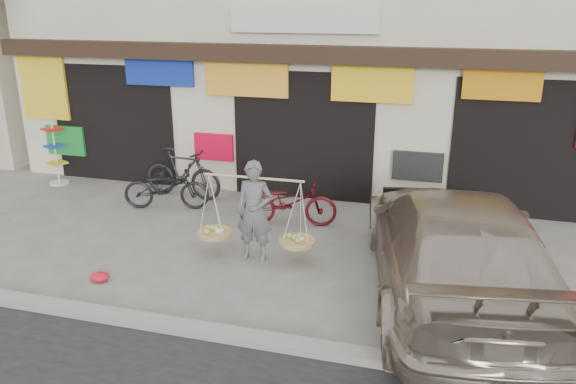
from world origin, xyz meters
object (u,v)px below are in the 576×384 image
(bike_0, at_px, (166,187))
(bike_1, at_px, (182,173))
(street_vendor, at_px, (255,215))
(display_rack, at_px, (56,157))
(suv, at_px, (455,247))
(bike_2, at_px, (290,202))

(bike_0, relative_size, bike_1, 0.95)
(street_vendor, height_order, bike_0, street_vendor)
(display_rack, bearing_deg, suv, -19.12)
(bike_0, distance_m, bike_1, 0.72)
(bike_2, xyz_separation_m, display_rack, (-5.87, 1.00, 0.18))
(street_vendor, relative_size, bike_0, 1.14)
(bike_0, relative_size, display_rack, 1.09)
(display_rack, bearing_deg, bike_0, -14.42)
(bike_2, distance_m, suv, 3.62)
(bike_2, bearing_deg, bike_0, 76.39)
(bike_0, bearing_deg, bike_1, -15.85)
(bike_0, bearing_deg, suv, -125.93)
(bike_2, height_order, display_rack, display_rack)
(bike_0, relative_size, bike_2, 0.98)
(street_vendor, relative_size, bike_2, 1.12)
(street_vendor, xyz_separation_m, bike_0, (-2.50, 1.77, -0.32))
(street_vendor, distance_m, bike_1, 3.52)
(street_vendor, xyz_separation_m, display_rack, (-5.71, 2.59, -0.13))
(street_vendor, relative_size, bike_1, 1.09)
(street_vendor, xyz_separation_m, bike_1, (-2.48, 2.49, -0.23))
(bike_2, height_order, suv, suv)
(bike_0, xyz_separation_m, bike_2, (2.67, -0.18, 0.01))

